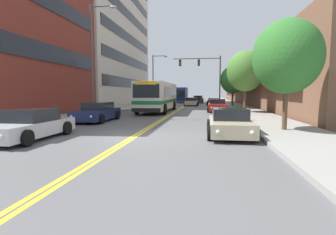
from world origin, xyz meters
TOP-DOWN VIEW (x-y plane):
  - ground_plane at (0.00, 37.00)m, footprint 240.00×240.00m
  - sidewalk_left at (-7.28, 37.00)m, footprint 3.56×106.00m
  - sidewalk_right at (7.28, 37.00)m, footprint 3.56×106.00m
  - centre_line at (0.00, 37.00)m, footprint 0.34×106.00m
  - office_tower_left at (-15.30, 31.50)m, footprint 12.08×26.92m
  - storefront_row_right at (13.29, 37.00)m, footprint 9.10×68.00m
  - city_bus at (-1.79, 16.08)m, footprint 2.89×11.65m
  - car_navy_parked_left_near at (-4.32, 6.02)m, footprint 2.09×4.90m
  - car_silver_parked_left_mid at (-4.27, -1.21)m, footprint 2.09×4.66m
  - car_white_parked_left_far at (-4.39, 27.12)m, footprint 2.17×4.47m
  - car_beige_parked_right_foreground at (4.31, 0.94)m, footprint 2.07×4.45m
  - car_red_parked_right_mid at (4.37, 16.63)m, footprint 2.07×4.82m
  - car_black_parked_right_far at (4.43, 32.17)m, footprint 2.21×4.54m
  - car_charcoal_moving_lead at (1.64, 39.79)m, footprint 2.10×4.35m
  - car_slate_blue_moving_second at (1.52, 56.43)m, footprint 2.06×4.88m
  - car_champagne_moving_third at (0.98, 29.17)m, footprint 2.13×4.15m
  - box_truck at (-1.95, 43.49)m, footprint 2.63×6.68m
  - traffic_signal_mast at (2.93, 28.02)m, footprint 7.01×0.38m
  - street_lamp_left_near at (-5.04, 7.55)m, footprint 2.09×0.28m
  - street_lamp_left_far at (-4.96, 30.48)m, footprint 2.44×0.28m
  - street_tree_right_near at (7.06, 2.21)m, footprint 3.27×3.27m
  - street_tree_right_mid at (6.86, 14.44)m, footprint 3.48×3.48m
  - street_tree_right_far at (6.93, 26.75)m, footprint 3.53×3.53m
  - fire_hydrant at (5.95, 6.59)m, footprint 0.31×0.23m

SIDE VIEW (x-z plane):
  - ground_plane at x=0.00m, z-range 0.00..0.00m
  - centre_line at x=0.00m, z-range 0.00..0.01m
  - sidewalk_left at x=-7.28m, z-range 0.00..0.17m
  - sidewalk_right at x=7.28m, z-range 0.00..0.17m
  - car_black_parked_right_far at x=4.43m, z-range -0.03..1.11m
  - fire_hydrant at x=5.95m, z-range 0.17..0.97m
  - car_white_parked_left_far at x=-4.39m, z-range -0.03..1.19m
  - car_beige_parked_right_foreground at x=4.31m, z-range -0.05..1.21m
  - car_champagne_moving_third at x=0.98m, z-range -0.04..1.21m
  - car_silver_parked_left_mid at x=-4.27m, z-range -0.05..1.24m
  - car_slate_blue_moving_second at x=1.52m, z-range -0.04..1.25m
  - car_navy_parked_left_near at x=-4.32m, z-range -0.04..1.28m
  - car_red_parked_right_mid at x=4.37m, z-range -0.05..1.29m
  - car_charcoal_moving_lead at x=1.64m, z-range -0.05..1.38m
  - box_truck at x=-1.95m, z-range 0.04..3.13m
  - city_bus at x=-1.79m, z-range 0.20..3.19m
  - storefront_row_right at x=13.29m, z-range 0.00..7.29m
  - street_tree_right_near at x=7.06m, z-range 1.04..6.40m
  - street_tree_right_far at x=6.93m, z-range 1.02..6.62m
  - street_tree_right_mid at x=6.86m, z-range 1.13..6.89m
  - street_lamp_left_far at x=-4.96m, z-range 0.77..8.75m
  - street_lamp_left_near at x=-5.04m, z-range 0.74..9.18m
  - traffic_signal_mast at x=2.93m, z-range 1.57..8.93m
  - office_tower_left at x=-15.30m, z-range 0.00..28.85m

